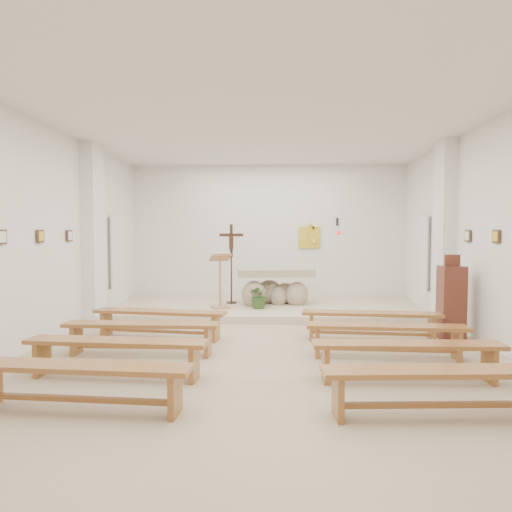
{
  "coord_description": "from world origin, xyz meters",
  "views": [
    {
      "loc": [
        0.19,
        -6.73,
        1.78
      ],
      "look_at": [
        -0.17,
        1.6,
        1.35
      ],
      "focal_mm": 32.0,
      "sensor_mm": 36.0,
      "label": 1
    }
  ],
  "objects_px": {
    "altar": "(275,289)",
    "bench_right_fourth": "(438,381)",
    "bench_right_front": "(371,319)",
    "bench_right_second": "(386,333)",
    "lectern": "(220,280)",
    "donation_pedestal": "(451,302)",
    "bench_left_front": "(160,317)",
    "crucifix_stand": "(231,258)",
    "bench_left_fourth": "(80,376)",
    "bench_left_third": "(117,349)",
    "bench_right_third": "(407,352)",
    "bench_left_second": "(142,331)"
  },
  "relations": [
    {
      "from": "altar",
      "to": "bench_right_fourth",
      "type": "height_order",
      "value": "altar"
    },
    {
      "from": "bench_right_front",
      "to": "bench_right_second",
      "type": "xyz_separation_m",
      "value": [
        0.0,
        -1.04,
        0.0
      ]
    },
    {
      "from": "lectern",
      "to": "donation_pedestal",
      "type": "distance_m",
      "value": 4.6
    },
    {
      "from": "altar",
      "to": "bench_right_front",
      "type": "height_order",
      "value": "altar"
    },
    {
      "from": "altar",
      "to": "bench_left_front",
      "type": "height_order",
      "value": "altar"
    },
    {
      "from": "crucifix_stand",
      "to": "bench_left_fourth",
      "type": "relative_size",
      "value": 0.8
    },
    {
      "from": "crucifix_stand",
      "to": "donation_pedestal",
      "type": "distance_m",
      "value": 4.83
    },
    {
      "from": "crucifix_stand",
      "to": "bench_left_third",
      "type": "height_order",
      "value": "crucifix_stand"
    },
    {
      "from": "crucifix_stand",
      "to": "donation_pedestal",
      "type": "height_order",
      "value": "crucifix_stand"
    },
    {
      "from": "donation_pedestal",
      "to": "bench_right_second",
      "type": "bearing_deg",
      "value": -138.56
    },
    {
      "from": "lectern",
      "to": "bench_right_second",
      "type": "xyz_separation_m",
      "value": [
        2.75,
        -3.26,
        -0.39
      ]
    },
    {
      "from": "altar",
      "to": "bench_right_third",
      "type": "bearing_deg",
      "value": -78.95
    },
    {
      "from": "bench_left_second",
      "to": "bench_right_third",
      "type": "bearing_deg",
      "value": -15.88
    },
    {
      "from": "lectern",
      "to": "bench_right_fourth",
      "type": "bearing_deg",
      "value": -83.45
    },
    {
      "from": "bench_right_front",
      "to": "bench_right_fourth",
      "type": "relative_size",
      "value": 1.0
    },
    {
      "from": "bench_right_third",
      "to": "lectern",
      "type": "bearing_deg",
      "value": 121.66
    },
    {
      "from": "altar",
      "to": "bench_right_front",
      "type": "relative_size",
      "value": 0.78
    },
    {
      "from": "bench_right_front",
      "to": "bench_left_fourth",
      "type": "height_order",
      "value": "same"
    },
    {
      "from": "bench_right_front",
      "to": "bench_right_third",
      "type": "relative_size",
      "value": 1.01
    },
    {
      "from": "bench_left_second",
      "to": "bench_right_fourth",
      "type": "relative_size",
      "value": 0.99
    },
    {
      "from": "bench_left_second",
      "to": "bench_left_third",
      "type": "distance_m",
      "value": 1.04
    },
    {
      "from": "bench_right_second",
      "to": "bench_right_third",
      "type": "xyz_separation_m",
      "value": [
        0.0,
        -1.04,
        0.0
      ]
    },
    {
      "from": "crucifix_stand",
      "to": "bench_right_second",
      "type": "distance_m",
      "value": 4.78
    },
    {
      "from": "crucifix_stand",
      "to": "bench_right_fourth",
      "type": "relative_size",
      "value": 0.8
    },
    {
      "from": "lectern",
      "to": "bench_right_fourth",
      "type": "xyz_separation_m",
      "value": [
        2.75,
        -5.33,
        -0.39
      ]
    },
    {
      "from": "bench_left_third",
      "to": "lectern",
      "type": "bearing_deg",
      "value": 84.07
    },
    {
      "from": "donation_pedestal",
      "to": "bench_left_third",
      "type": "bearing_deg",
      "value": -155.22
    },
    {
      "from": "crucifix_stand",
      "to": "bench_right_fourth",
      "type": "xyz_separation_m",
      "value": [
        2.58,
        -6.01,
        -0.84
      ]
    },
    {
      "from": "altar",
      "to": "bench_right_fourth",
      "type": "xyz_separation_m",
      "value": [
        1.58,
        -5.93,
        -0.13
      ]
    },
    {
      "from": "bench_right_front",
      "to": "bench_left_second",
      "type": "relative_size",
      "value": 1.01
    },
    {
      "from": "crucifix_stand",
      "to": "bench_right_third",
      "type": "xyz_separation_m",
      "value": [
        2.58,
        -4.97,
        -0.84
      ]
    },
    {
      "from": "lectern",
      "to": "donation_pedestal",
      "type": "xyz_separation_m",
      "value": [
        4.1,
        -2.07,
        -0.12
      ]
    },
    {
      "from": "bench_right_second",
      "to": "bench_right_third",
      "type": "height_order",
      "value": "same"
    },
    {
      "from": "bench_right_third",
      "to": "bench_left_front",
      "type": "bearing_deg",
      "value": 148.36
    },
    {
      "from": "bench_right_second",
      "to": "bench_left_front",
      "type": "bearing_deg",
      "value": 166.51
    },
    {
      "from": "bench_left_third",
      "to": "bench_right_third",
      "type": "bearing_deg",
      "value": 4.0
    },
    {
      "from": "bench_left_front",
      "to": "bench_right_front",
      "type": "xyz_separation_m",
      "value": [
        3.5,
        0.0,
        0.0
      ]
    },
    {
      "from": "bench_left_front",
      "to": "bench_left_third",
      "type": "relative_size",
      "value": 1.0
    },
    {
      "from": "bench_right_second",
      "to": "bench_right_front",
      "type": "bearing_deg",
      "value": 93.01
    },
    {
      "from": "bench_left_front",
      "to": "bench_left_second",
      "type": "height_order",
      "value": "same"
    },
    {
      "from": "donation_pedestal",
      "to": "bench_right_third",
      "type": "bearing_deg",
      "value": -121.07
    },
    {
      "from": "donation_pedestal",
      "to": "bench_left_fourth",
      "type": "height_order",
      "value": "donation_pedestal"
    },
    {
      "from": "lectern",
      "to": "donation_pedestal",
      "type": "height_order",
      "value": "donation_pedestal"
    },
    {
      "from": "crucifix_stand",
      "to": "bench_left_fourth",
      "type": "xyz_separation_m",
      "value": [
        -0.93,
        -6.01,
        -0.84
      ]
    },
    {
      "from": "bench_right_fourth",
      "to": "bench_right_second",
      "type": "bearing_deg",
      "value": 86.39
    },
    {
      "from": "bench_right_front",
      "to": "bench_left_fourth",
      "type": "bearing_deg",
      "value": -133.83
    },
    {
      "from": "donation_pedestal",
      "to": "bench_right_fourth",
      "type": "bearing_deg",
      "value": -112.29
    },
    {
      "from": "crucifix_stand",
      "to": "donation_pedestal",
      "type": "bearing_deg",
      "value": -37.85
    },
    {
      "from": "bench_left_front",
      "to": "bench_left_fourth",
      "type": "xyz_separation_m",
      "value": [
        0.0,
        -3.11,
        0.0
      ]
    },
    {
      "from": "altar",
      "to": "lectern",
      "type": "height_order",
      "value": "lectern"
    }
  ]
}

